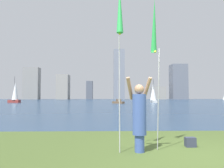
# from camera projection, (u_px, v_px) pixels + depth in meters

# --- Properties ---
(ground) EXTENTS (120.00, 138.00, 0.12)m
(ground) POSITION_uv_depth(u_px,v_px,m) (113.00, 102.00, 55.99)
(ground) COLOR #475B28
(person) EXTENTS (0.66, 0.49, 1.80)m
(person) POSITION_uv_depth(u_px,v_px,m) (139.00, 115.00, 5.47)
(person) COLOR #3F59A5
(person) RESTS_ON ground
(kite_flag_left) EXTENTS (0.16, 0.42, 4.01)m
(kite_flag_left) POSITION_uv_depth(u_px,v_px,m) (120.00, 13.00, 5.44)
(kite_flag_left) COLOR #B2B2B7
(kite_flag_left) RESTS_ON ground
(kite_flag_right) EXTENTS (0.16, 0.72, 3.89)m
(kite_flag_right) POSITION_uv_depth(u_px,v_px,m) (154.00, 29.00, 6.02)
(kite_flag_right) COLOR #B2B2B7
(kite_flag_right) RESTS_ON ground
(bag) EXTENTS (0.26, 0.21, 0.25)m
(bag) POSITION_uv_depth(u_px,v_px,m) (190.00, 142.00, 6.00)
(bag) COLOR #33384C
(bag) RESTS_ON ground
(sailboat_1) EXTENTS (1.25, 2.16, 5.86)m
(sailboat_1) POSITION_uv_depth(u_px,v_px,m) (119.00, 100.00, 58.66)
(sailboat_1) COLOR brown
(sailboat_1) RESTS_ON ground
(sailboat_3) EXTENTS (2.34, 2.67, 4.55)m
(sailboat_3) POSITION_uv_depth(u_px,v_px,m) (118.00, 102.00, 44.10)
(sailboat_3) COLOR brown
(sailboat_3) RESTS_ON ground
(sailboat_5) EXTENTS (2.76, 1.61, 5.64)m
(sailboat_5) POSITION_uv_depth(u_px,v_px,m) (15.00, 93.00, 49.15)
(sailboat_5) COLOR maroon
(sailboat_5) RESTS_ON ground
(sailboat_7) EXTENTS (1.47, 2.80, 5.04)m
(sailboat_7) POSITION_uv_depth(u_px,v_px,m) (153.00, 93.00, 49.14)
(sailboat_7) COLOR silver
(sailboat_7) RESTS_ON ground
(skyline_tower_0) EXTENTS (7.29, 4.91, 15.14)m
(skyline_tower_0) POSITION_uv_depth(u_px,v_px,m) (32.00, 83.00, 108.64)
(skyline_tower_0) COLOR gray
(skyline_tower_0) RESTS_ON ground
(skyline_tower_1) EXTENTS (5.56, 7.46, 11.79)m
(skyline_tower_1) POSITION_uv_depth(u_px,v_px,m) (63.00, 87.00, 109.71)
(skyline_tower_1) COLOR gray
(skyline_tower_1) RESTS_ON ground
(skyline_tower_2) EXTENTS (3.03, 3.88, 8.78)m
(skyline_tower_2) POSITION_uv_depth(u_px,v_px,m) (90.00, 90.00, 109.83)
(skyline_tower_2) COLOR #565B66
(skyline_tower_2) RESTS_ON ground
(skyline_tower_3) EXTENTS (5.15, 4.41, 23.90)m
(skyline_tower_3) POSITION_uv_depth(u_px,v_px,m) (119.00, 74.00, 109.38)
(skyline_tower_3) COLOR gray
(skyline_tower_3) RESTS_ON ground
(skyline_tower_4) EXTENTS (7.02, 3.11, 6.08)m
(skyline_tower_4) POSITION_uv_depth(u_px,v_px,m) (158.00, 93.00, 108.39)
(skyline_tower_4) COLOR gray
(skyline_tower_4) RESTS_ON ground
(skyline_tower_5) EXTENTS (7.28, 7.05, 16.77)m
(skyline_tower_5) POSITION_uv_depth(u_px,v_px,m) (178.00, 82.00, 110.12)
(skyline_tower_5) COLOR slate
(skyline_tower_5) RESTS_ON ground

